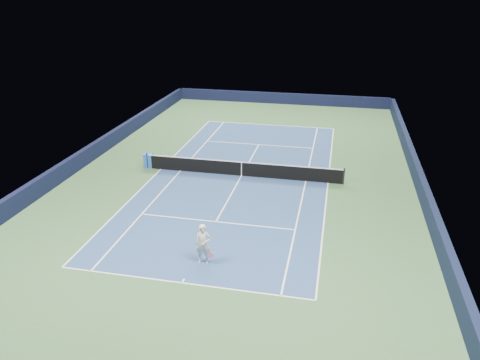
# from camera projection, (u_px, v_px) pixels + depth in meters

# --- Properties ---
(ground) EXTENTS (40.00, 40.00, 0.00)m
(ground) POSITION_uv_depth(u_px,v_px,m) (241.00, 176.00, 30.01)
(ground) COLOR #33572F
(ground) RESTS_ON ground
(wall_far) EXTENTS (22.00, 0.35, 1.10)m
(wall_far) POSITION_uv_depth(u_px,v_px,m) (282.00, 98.00, 47.65)
(wall_far) COLOR black
(wall_far) RESTS_ON ground
(wall_right) EXTENTS (0.35, 40.00, 1.10)m
(wall_right) POSITION_uv_depth(u_px,v_px,m) (420.00, 182.00, 27.71)
(wall_right) COLOR black
(wall_right) RESTS_ON ground
(wall_left) EXTENTS (0.35, 40.00, 1.10)m
(wall_left) POSITION_uv_depth(u_px,v_px,m) (87.00, 156.00, 31.89)
(wall_left) COLOR black
(wall_left) RESTS_ON ground
(court_surface) EXTENTS (10.97, 23.77, 0.01)m
(court_surface) POSITION_uv_depth(u_px,v_px,m) (241.00, 176.00, 30.01)
(court_surface) COLOR navy
(court_surface) RESTS_ON ground
(baseline_far) EXTENTS (10.97, 0.08, 0.00)m
(baseline_far) POSITION_uv_depth(u_px,v_px,m) (270.00, 125.00, 40.71)
(baseline_far) COLOR white
(baseline_far) RESTS_ON ground
(baseline_near) EXTENTS (10.97, 0.08, 0.00)m
(baseline_near) POSITION_uv_depth(u_px,v_px,m) (182.00, 283.00, 19.31)
(baseline_near) COLOR white
(baseline_near) RESTS_ON ground
(sideline_doubles_right) EXTENTS (0.08, 23.77, 0.00)m
(sideline_doubles_right) POSITION_uv_depth(u_px,v_px,m) (328.00, 183.00, 28.95)
(sideline_doubles_right) COLOR white
(sideline_doubles_right) RESTS_ON ground
(sideline_doubles_left) EXTENTS (0.08, 23.77, 0.00)m
(sideline_doubles_left) POSITION_uv_depth(u_px,v_px,m) (161.00, 169.00, 31.07)
(sideline_doubles_left) COLOR white
(sideline_doubles_left) RESTS_ON ground
(sideline_singles_right) EXTENTS (0.08, 23.77, 0.00)m
(sideline_singles_right) POSITION_uv_depth(u_px,v_px,m) (306.00, 181.00, 29.21)
(sideline_singles_right) COLOR white
(sideline_singles_right) RESTS_ON ground
(sideline_singles_left) EXTENTS (0.08, 23.77, 0.00)m
(sideline_singles_left) POSITION_uv_depth(u_px,v_px,m) (181.00, 171.00, 30.81)
(sideline_singles_left) COLOR white
(sideline_singles_left) RESTS_ON ground
(service_line_far) EXTENTS (8.23, 0.08, 0.00)m
(service_line_far) POSITION_uv_depth(u_px,v_px,m) (259.00, 145.00, 35.77)
(service_line_far) COLOR white
(service_line_far) RESTS_ON ground
(service_line_near) EXTENTS (8.23, 0.08, 0.00)m
(service_line_near) POSITION_uv_depth(u_px,v_px,m) (216.00, 222.00, 24.25)
(service_line_near) COLOR white
(service_line_near) RESTS_ON ground
(center_service_line) EXTENTS (0.08, 12.80, 0.00)m
(center_service_line) POSITION_uv_depth(u_px,v_px,m) (241.00, 176.00, 30.01)
(center_service_line) COLOR white
(center_service_line) RESTS_ON ground
(center_mark_far) EXTENTS (0.08, 0.30, 0.00)m
(center_mark_far) POSITION_uv_depth(u_px,v_px,m) (269.00, 125.00, 40.57)
(center_mark_far) COLOR white
(center_mark_far) RESTS_ON ground
(center_mark_near) EXTENTS (0.08, 0.30, 0.00)m
(center_mark_near) POSITION_uv_depth(u_px,v_px,m) (183.00, 281.00, 19.45)
(center_mark_near) COLOR white
(center_mark_near) RESTS_ON ground
(tennis_net) EXTENTS (12.90, 0.10, 1.07)m
(tennis_net) POSITION_uv_depth(u_px,v_px,m) (242.00, 169.00, 29.82)
(tennis_net) COLOR black
(tennis_net) RESTS_ON ground
(sponsor_cube) EXTENTS (0.62, 0.56, 0.94)m
(sponsor_cube) POSITION_uv_depth(u_px,v_px,m) (149.00, 160.00, 31.27)
(sponsor_cube) COLOR blue
(sponsor_cube) RESTS_ON ground
(tennis_player) EXTENTS (0.85, 1.30, 1.86)m
(tennis_player) POSITION_uv_depth(u_px,v_px,m) (203.00, 244.00, 20.38)
(tennis_player) COLOR silver
(tennis_player) RESTS_ON ground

